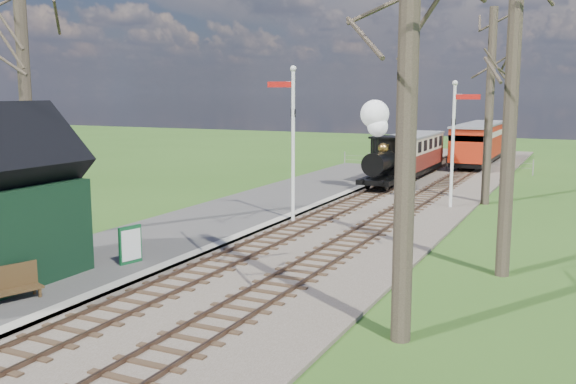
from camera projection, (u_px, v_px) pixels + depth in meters
name	position (u px, v px, depth m)	size (l,w,h in m)	color
distant_hills	(497.00, 289.00, 70.33)	(114.40, 48.00, 22.02)	#385B23
ballast_bed	(386.00, 203.00, 30.08)	(8.00, 60.00, 0.10)	brown
track_near	(359.00, 200.00, 30.63)	(1.60, 60.00, 0.15)	brown
track_far	(413.00, 204.00, 29.52)	(1.60, 60.00, 0.15)	brown
platform	(206.00, 224.00, 24.99)	(5.00, 44.00, 0.20)	#474442
coping_strip	(258.00, 230.00, 24.01)	(0.40, 44.00, 0.21)	#B2AD9E
semaphore_near	(292.00, 133.00, 25.06)	(1.22, 0.24, 6.22)	silver
semaphore_far	(455.00, 135.00, 28.26)	(1.22, 0.24, 5.72)	silver
bare_trees	(271.00, 92.00, 18.66)	(15.51, 22.39, 12.00)	#382D23
fence_line	(433.00, 162.00, 42.91)	(12.60, 0.08, 1.00)	slate
locomotive	(384.00, 151.00, 33.77)	(1.85, 4.32, 4.63)	black
coach	(414.00, 152.00, 39.26)	(2.16, 7.40, 2.27)	black
red_carriage_a	(473.00, 145.00, 43.06)	(2.30, 5.70, 2.42)	black
red_carriage_b	(485.00, 140.00, 47.96)	(2.30, 5.70, 2.42)	black
sign_board	(130.00, 245.00, 18.89)	(0.28, 0.76, 1.12)	#0F4A24
bench	(8.00, 284.00, 15.52)	(0.92, 1.57, 0.86)	#473119
person	(65.00, 248.00, 17.72)	(0.54, 0.35, 1.48)	#1A2330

